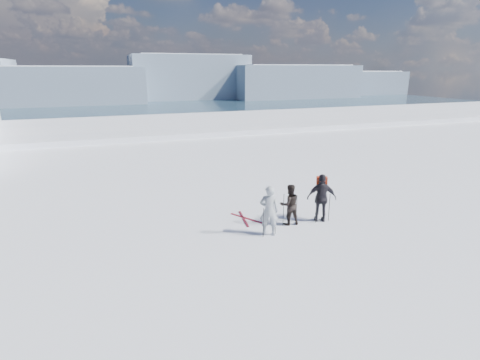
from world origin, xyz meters
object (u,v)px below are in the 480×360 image
Objects in this scene: skier_dark at (289,205)px; skier_pack at (322,198)px; skier_grey at (269,211)px; skis_loose at (245,218)px.

skier_dark is 0.84× the size of skier_pack.
skier_grey reaches higher than skis_loose.
skier_dark is at bearing 18.39° from skier_pack.
skier_grey is 0.97× the size of skier_pack.
skier_dark is at bearing -129.00° from skier_grey.
skier_grey is at bearing -80.70° from skis_loose.
skier_pack is at bearing 177.73° from skier_dark.
skier_pack is 1.17× the size of skis_loose.
skier_pack is 3.24m from skis_loose.
skier_grey is 1.14× the size of skis_loose.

